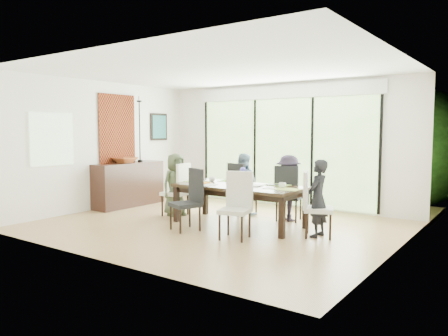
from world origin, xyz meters
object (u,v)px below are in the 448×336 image
Objects in this scene: person_far_left at (243,184)px; cup_a at (212,179)px; chair_near_left at (185,200)px; vase at (243,182)px; chair_far_left at (243,189)px; person_right_end at (318,198)px; sideboard at (129,184)px; chair_near_right at (235,206)px; person_far_right at (289,188)px; chair_left_end at (175,189)px; cup_b at (243,184)px; chair_far_right at (289,193)px; table_top at (239,187)px; bowl at (125,160)px; chair_right_end at (319,204)px; laptop at (198,182)px; cup_c at (282,185)px; person_left_end at (176,185)px.

cup_a is at bearing 59.31° from person_far_left.
vase is at bearing 81.78° from chair_near_left.
person_right_end is (1.93, -0.85, 0.09)m from chair_far_left.
person_far_left is 2.67m from sideboard.
chair_near_right is 3.71m from sideboard.
person_far_left is 1.00m from person_far_right.
chair_left_end is 0.61× the size of sideboard.
person_right_end is 0.71× the size of sideboard.
chair_near_left is 1.00× the size of chair_near_right.
person_far_left reaches higher than chair_near_right.
sideboard is at bearing -105.25° from chair_left_end.
cup_b is (-1.33, -0.10, 0.14)m from person_right_end.
chair_far_right is 11.00× the size of cup_b.
bowl is (-3.05, 0.12, 0.34)m from table_top.
cup_a is at bearing 167.91° from table_top.
chair_far_right is (-0.95, 0.85, 0.00)m from chair_right_end.
table_top is 2.18× the size of chair_far_left.
vase is 3.12m from sideboard.
chair_near_left is 2.16m from person_right_end.
person_far_right is (1.00, 0.00, 0.00)m from person_far_left.
chair_near_right is 0.85× the size of person_right_end.
person_far_right reaches higher than laptop.
chair_right_end reaches higher than cup_c.
cup_a is at bearing 0.75° from bowl.
chair_right_end is at bearing 146.44° from person_far_left.
person_right_end is 2.19m from cup_a.
chair_right_end and chair_far_right have the same top height.
table_top is 1.48m from person_left_end.
cup_b is 3.22m from bowl.
cup_a is (-0.25, -0.70, 0.23)m from chair_far_left.
laptop is (0.65, -0.10, 0.20)m from chair_left_end.
cup_a is (-1.25, -0.70, 0.23)m from chair_far_right.
vase reaches higher than cup_c.
laptop is at bearing -173.29° from table_top.
vase is at bearing 70.18° from person_far_right.
person_right_end reaches higher than cup_c.
table_top is 0.19m from cup_b.
table_top is 2.18× the size of chair_right_end.
cup_c reaches higher than laptop.
chair_near_right reaches higher than cup_b.
chair_far_right is 1.00m from person_far_left.
chair_near_left is at bearing 91.78° from chair_right_end.
cup_a is at bearing -1.68° from sideboard.
chair_left_end reaches higher than sideboard.
bowl is (-2.20, 0.22, 0.30)m from laptop.
chair_left_end is at bearing -177.51° from cup_c.
chair_far_left is 3.33× the size of laptop.
chair_right_end is 1.47m from vase.
cup_b is (-0.35, 0.77, 0.23)m from chair_near_right.
bowl reaches higher than chair_far_right.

